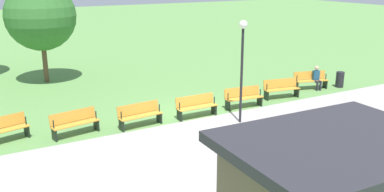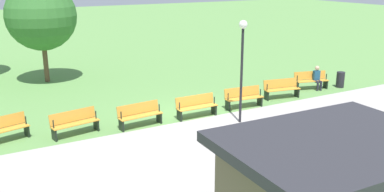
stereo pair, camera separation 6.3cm
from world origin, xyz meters
TOP-DOWN VIEW (x-y plane):
  - ground_plane at (0.00, 0.00)m, footprint 120.00×120.00m
  - path_paving at (0.00, 3.29)m, footprint 28.95×6.23m
  - bench_0 at (-7.20, -1.02)m, footprint 1.80×0.91m
  - bench_1 at (-4.83, -0.49)m, footprint 1.79×0.77m
  - bench_2 at (-2.42, -0.17)m, footprint 1.77×0.62m
  - bench_3 at (0.00, -0.07)m, footprint 1.74×0.47m
  - bench_4 at (2.42, -0.17)m, footprint 1.77×0.62m
  - bench_5 at (4.83, -0.49)m, footprint 1.79×0.77m
  - bench_6 at (7.20, -1.02)m, footprint 1.80×0.91m
  - person_seated at (-7.41, -0.82)m, footprint 0.43×0.58m
  - tree_1 at (4.22, -9.04)m, footprint 3.63×3.63m
  - lamp_post at (-1.21, 1.31)m, footprint 0.32×0.32m
  - trash_bin at (-8.77, -0.54)m, footprint 0.41×0.41m

SIDE VIEW (x-z plane):
  - ground_plane at x=0.00m, z-range 0.00..0.00m
  - path_paving at x=0.00m, z-range 0.00..0.01m
  - trash_bin at x=-8.77m, z-range 0.00..0.80m
  - bench_0 at x=-7.20m, z-range 0.03..0.92m
  - bench_1 at x=-4.83m, z-range 0.03..0.92m
  - bench_2 at x=-2.42m, z-range 0.03..0.92m
  - bench_3 at x=0.00m, z-range 0.03..0.92m
  - bench_4 at x=2.42m, z-range 0.03..0.92m
  - bench_5 at x=4.83m, z-range 0.03..0.92m
  - bench_6 at x=7.20m, z-range 0.03..0.92m
  - person_seated at x=-7.41m, z-range 0.04..1.24m
  - lamp_post at x=-1.21m, z-range 0.78..4.79m
  - tree_1 at x=4.22m, z-range 0.85..6.21m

